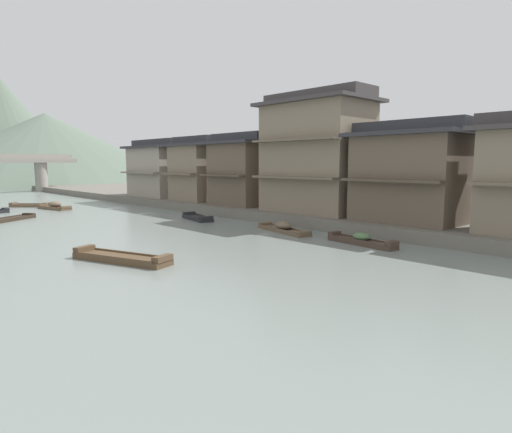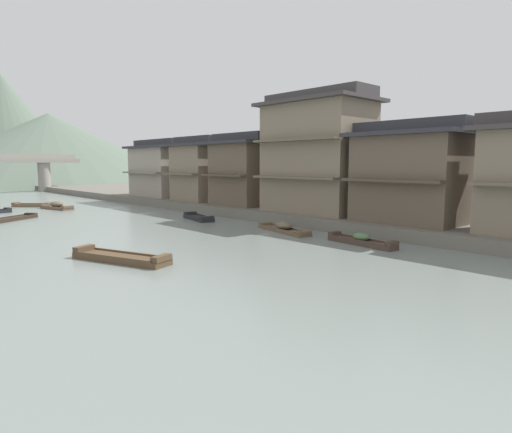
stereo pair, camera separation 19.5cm
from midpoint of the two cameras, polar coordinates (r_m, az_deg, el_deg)
riverbank_right at (r=42.52m, az=3.58°, el=1.66°), size 18.00×110.00×0.73m
boat_moored_nearest at (r=37.48m, az=-29.72°, el=-0.34°), size 4.82×3.69×0.36m
boat_moored_second at (r=23.76m, az=13.90°, el=-3.10°), size 1.31×4.28×0.65m
boat_moored_third at (r=33.57m, az=-7.42°, el=-0.17°), size 1.87×3.85×0.45m
boat_moored_far at (r=27.41m, az=3.86°, el=-1.57°), size 2.00×4.77×0.68m
boat_midriver_drifting at (r=20.12m, az=-17.08°, el=-5.21°), size 2.70×4.98×0.50m
boat_midriver_upstream at (r=48.80m, az=-27.21°, el=1.34°), size 3.39×3.37×0.44m
boat_crossing_west at (r=45.11m, az=-24.62°, el=1.24°), size 1.93×4.09×0.77m
house_waterfront_second at (r=28.36m, az=20.10°, el=5.41°), size 5.86×7.03×6.14m
house_waterfront_tall at (r=32.39m, az=8.23°, el=8.19°), size 5.77×8.34×8.74m
house_waterfront_narrow at (r=37.57m, az=-1.38°, el=6.14°), size 5.23×5.99×6.14m
house_waterfront_far at (r=42.64m, az=-7.13°, el=6.19°), size 5.33×5.75×6.14m
house_waterfront_end at (r=49.05m, az=-11.93°, el=6.17°), size 6.03×7.95×6.14m
hill_far_west at (r=108.07m, az=-25.45°, el=8.11°), size 61.80×61.80×15.32m
hill_far_centre at (r=120.59m, az=-30.31°, el=10.08°), size 37.60×37.60×25.52m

